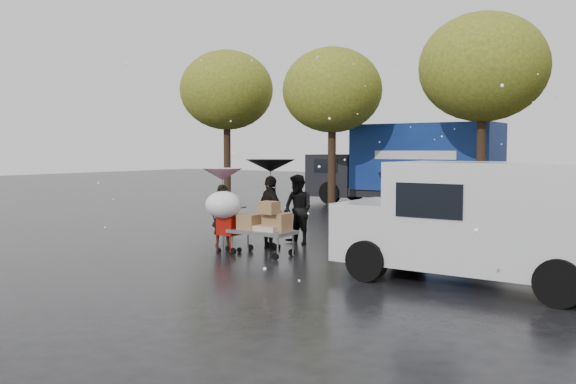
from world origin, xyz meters
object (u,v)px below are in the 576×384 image
Objects in this scene: person_black at (271,212)px; vendor_cart at (265,224)px; shopping_cart at (224,208)px; blue_truck at (407,165)px; person_pink at (223,215)px; white_van at (482,220)px; yellow_taxi at (528,198)px.

vendor_cart is at bearing 145.80° from person_black.
shopping_cart is 0.18× the size of blue_truck.
blue_truck is at bearing 56.84° from person_pink.
blue_truck reaches higher than white_van.
blue_truck is (-2.37, 13.45, 1.03)m from vendor_cart.
blue_truck is (-1.89, 12.57, 0.86)m from person_black.
person_pink is at bearing 40.57° from person_black.
blue_truck reaches higher than person_pink.
white_van reaches higher than person_pink.
person_black is 5.54m from white_van.
white_van is at bearing -163.31° from person_black.
shopping_cart reaches higher than vendor_cart.
white_van reaches higher than yellow_taxi.
yellow_taxi is at bearing 99.11° from white_van.
shopping_cart is 5.90m from white_van.
person_black is at bearing -81.46° from blue_truck.
person_black is 10.99m from yellow_taxi.
white_van is 15.44m from blue_truck.
shopping_cart is (-0.46, -1.19, 0.17)m from person_black.
yellow_taxi is at bearing 29.54° from person_pink.
shopping_cart is at bearing -178.30° from white_van.
vendor_cart is 0.18× the size of blue_truck.
vendor_cart is (1.75, -0.59, -0.05)m from person_pink.
person_pink is 1.02× the size of vendor_cart.
blue_truck is at bearing 93.19° from yellow_taxi.
person_black is at bearing 169.45° from white_van.
yellow_taxi is at bearing 74.49° from vendor_cart.
person_pink reaches higher than yellow_taxi.
white_van is at bearing -145.99° from yellow_taxi.
shopping_cart is 0.30× the size of white_van.
white_van reaches higher than vendor_cart.
person_black is at bearing -174.28° from yellow_taxi.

